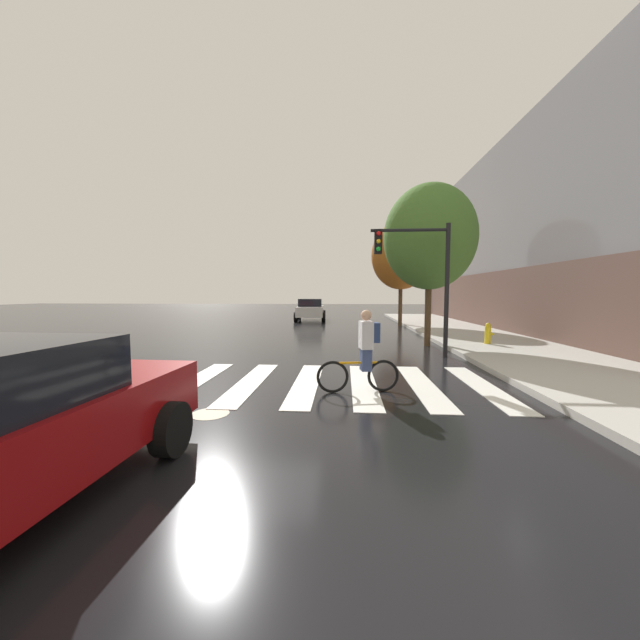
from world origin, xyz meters
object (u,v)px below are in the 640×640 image
object	(u,v)px
traffic_light_near	(421,267)
street_tree_mid	(401,256)
sedan_mid	(311,309)
cyclist	(364,351)
street_tree_near	(430,237)
fire_hydrant	(488,334)
manhole_cover	(210,414)

from	to	relation	value
traffic_light_near	street_tree_mid	size ratio (longest dim) A/B	0.66
sedan_mid	cyclist	world-z (taller)	cyclist
traffic_light_near	street_tree_near	distance (m)	2.88
street_tree_near	street_tree_mid	distance (m)	8.25
fire_hydrant	street_tree_mid	world-z (taller)	street_tree_mid
sedan_mid	street_tree_near	bearing A→B (deg)	-65.46
fire_hydrant	street_tree_near	distance (m)	4.21
traffic_light_near	street_tree_mid	world-z (taller)	street_tree_mid
manhole_cover	cyclist	world-z (taller)	cyclist
manhole_cover	traffic_light_near	bearing A→B (deg)	51.00
cyclist	street_tree_mid	world-z (taller)	street_tree_mid
traffic_light_near	street_tree_near	xyz separation A→B (m)	(0.83, 2.45, 1.28)
manhole_cover	sedan_mid	size ratio (longest dim) A/B	0.13
fire_hydrant	manhole_cover	bearing A→B (deg)	-134.17
manhole_cover	fire_hydrant	distance (m)	10.92
manhole_cover	fire_hydrant	xyz separation A→B (m)	(7.60, 7.82, 0.53)
sedan_mid	cyclist	distance (m)	19.44
traffic_light_near	street_tree_mid	bearing A→B (deg)	84.32
manhole_cover	street_tree_near	distance (m)	10.66
manhole_cover	sedan_mid	bearing A→B (deg)	90.76
fire_hydrant	street_tree_mid	distance (m)	9.59
traffic_light_near	sedan_mid	bearing A→B (deg)	108.11
sedan_mid	street_tree_mid	distance (m)	8.15
sedan_mid	cyclist	xyz separation A→B (m)	(2.93, -19.22, 0.01)
street_tree_mid	cyclist	bearing A→B (deg)	-101.53
fire_hydrant	street_tree_mid	xyz separation A→B (m)	(-1.90, 8.59, 3.80)
cyclist	fire_hydrant	distance (m)	8.02
fire_hydrant	street_tree_near	size ratio (longest dim) A/B	0.13
cyclist	fire_hydrant	world-z (taller)	cyclist
sedan_mid	fire_hydrant	xyz separation A→B (m)	(7.87, -12.91, -0.31)
sedan_mid	fire_hydrant	world-z (taller)	sedan_mid
cyclist	traffic_light_near	size ratio (longest dim) A/B	0.40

